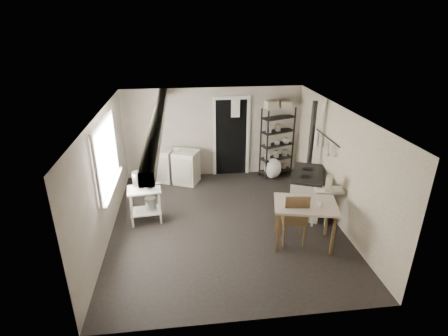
{
  "coord_description": "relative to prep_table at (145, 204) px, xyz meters",
  "views": [
    {
      "loc": [
        -0.77,
        -6.03,
        3.83
      ],
      "look_at": [
        0.0,
        0.3,
        1.1
      ],
      "focal_mm": 28.0,
      "sensor_mm": 36.0,
      "label": 1
    }
  ],
  "objects": [
    {
      "name": "wall_left",
      "position": [
        -0.65,
        -0.3,
        0.75
      ],
      "size": [
        0.02,
        5.0,
        2.3
      ],
      "primitive_type": "cube",
      "color": "#B3A799",
      "rests_on": "ground"
    },
    {
      "name": "prep_table",
      "position": [
        0.0,
        0.0,
        0.0
      ],
      "size": [
        0.69,
        0.53,
        0.74
      ],
      "primitive_type": null,
      "rotation": [
        0.0,
        0.0,
        0.12
      ],
      "color": "silver",
      "rests_on": "ground"
    },
    {
      "name": "saucepan",
      "position": [
        0.12,
        -0.09,
        0.45
      ],
      "size": [
        0.23,
        0.23,
        0.1
      ],
      "primitive_type": "cylinder",
      "rotation": [
        0.0,
        0.0,
        0.34
      ],
      "color": "silver",
      "rests_on": "prep_table"
    },
    {
      "name": "chair",
      "position": [
        2.74,
        -1.06,
        0.08
      ],
      "size": [
        0.47,
        0.49,
        1.04
      ],
      "primitive_type": null,
      "rotation": [
        0.0,
        0.0,
        -0.11
      ],
      "color": "brown",
      "rests_on": "ground"
    },
    {
      "name": "floor",
      "position": [
        1.6,
        -0.3,
        -0.4
      ],
      "size": [
        5.0,
        5.0,
        0.0
      ],
      "primitive_type": "plane",
      "color": "black",
      "rests_on": "ground"
    },
    {
      "name": "oats_box",
      "position": [
        3.51,
        -0.68,
        0.61
      ],
      "size": [
        0.18,
        0.22,
        0.29
      ],
      "primitive_type": "cube",
      "rotation": [
        0.0,
        0.0,
        -0.41
      ],
      "color": "beige",
      "rests_on": "side_ledge"
    },
    {
      "name": "work_table",
      "position": [
        2.92,
        -1.14,
        -0.02
      ],
      "size": [
        1.23,
        0.99,
        0.83
      ],
      "primitive_type": null,
      "rotation": [
        0.0,
        0.0,
        -0.23
      ],
      "color": "beige",
      "rests_on": "ground"
    },
    {
      "name": "stove",
      "position": [
        3.37,
        0.06,
        0.04
      ],
      "size": [
        1.0,
        1.26,
        0.87
      ],
      "primitive_type": null,
      "rotation": [
        0.0,
        0.0,
        -0.4
      ],
      "color": "beige",
      "rests_on": "ground"
    },
    {
      "name": "wallpaper_panel",
      "position": [
        3.84,
        -0.3,
        0.75
      ],
      "size": [
        0.01,
        5.0,
        2.3
      ],
      "primitive_type": null,
      "color": "beige",
      "rests_on": "wall_right"
    },
    {
      "name": "floor_crock",
      "position": [
        3.13,
        -0.39,
        -0.33
      ],
      "size": [
        0.13,
        0.13,
        0.13
      ],
      "primitive_type": "cylinder",
      "rotation": [
        0.0,
        0.0,
        -0.29
      ],
      "color": "white",
      "rests_on": "ground"
    },
    {
      "name": "flour_sack",
      "position": [
        3.09,
        1.76,
        -0.16
      ],
      "size": [
        0.5,
        0.45,
        0.53
      ],
      "primitive_type": "ellipsoid",
      "rotation": [
        0.0,
        0.0,
        -0.17
      ],
      "color": "white",
      "rests_on": "ground"
    },
    {
      "name": "wall_front",
      "position": [
        1.6,
        -2.8,
        0.75
      ],
      "size": [
        4.5,
        0.02,
        2.3
      ],
      "primitive_type": "cube",
      "color": "#B3A799",
      "rests_on": "ground"
    },
    {
      "name": "ceiling_beam",
      "position": [
        0.4,
        -0.3,
        1.8
      ],
      "size": [
        0.18,
        5.0,
        0.18
      ],
      "primitive_type": null,
      "color": "silver",
      "rests_on": "ceiling"
    },
    {
      "name": "shelf_jar",
      "position": [
        2.95,
        1.96,
        0.96
      ],
      "size": [
        0.09,
        0.09,
        0.17
      ],
      "primitive_type": "imported",
      "rotation": [
        0.0,
        0.0,
        0.21
      ],
      "color": "white",
      "rests_on": "shelf_rack"
    },
    {
      "name": "stockpot",
      "position": [
        -0.07,
        0.03,
        0.54
      ],
      "size": [
        0.29,
        0.29,
        0.29
      ],
      "primitive_type": "cylinder",
      "rotation": [
        0.0,
        0.0,
        0.1
      ],
      "color": "silver",
      "rests_on": "prep_table"
    },
    {
      "name": "ceiling",
      "position": [
        1.6,
        -0.3,
        1.9
      ],
      "size": [
        5.0,
        5.0,
        0.0
      ],
      "primitive_type": "plane",
      "rotation": [
        3.14,
        0.0,
        0.0
      ],
      "color": "beige",
      "rests_on": "wall_back"
    },
    {
      "name": "window",
      "position": [
        -0.62,
        -0.1,
        1.1
      ],
      "size": [
        0.12,
        1.76,
        1.28
      ],
      "primitive_type": null,
      "color": "silver",
      "rests_on": "wall_left"
    },
    {
      "name": "table_cup",
      "position": [
        3.14,
        -1.25,
        0.41
      ],
      "size": [
        0.13,
        0.13,
        0.1
      ],
      "primitive_type": "imported",
      "rotation": [
        0.0,
        0.0,
        0.32
      ],
      "color": "white",
      "rests_on": "work_table"
    },
    {
      "name": "counter_cup",
      "position": [
        0.24,
        1.73,
        0.57
      ],
      "size": [
        0.16,
        0.16,
        0.1
      ],
      "primitive_type": "imported",
      "rotation": [
        0.0,
        0.0,
        -0.43
      ],
      "color": "white",
      "rests_on": "base_cabinets"
    },
    {
      "name": "wall_right",
      "position": [
        3.85,
        -0.3,
        0.75
      ],
      "size": [
        0.02,
        5.0,
        2.3
      ],
      "primitive_type": "cube",
      "color": "#B3A799",
      "rests_on": "ground"
    },
    {
      "name": "wall_back",
      "position": [
        1.6,
        2.2,
        0.75
      ],
      "size": [
        4.5,
        0.02,
        2.3
      ],
      "primitive_type": "cube",
      "color": "#B3A799",
      "rests_on": "ground"
    },
    {
      "name": "base_cabinets",
      "position": [
        0.57,
        1.88,
        0.06
      ],
      "size": [
        1.38,
        1.0,
        0.83
      ],
      "primitive_type": null,
      "rotation": [
        0.0,
        0.0,
        -0.41
      ],
      "color": "beige",
      "rests_on": "ground"
    },
    {
      "name": "doorway",
      "position": [
        2.05,
        2.17,
        0.6
      ],
      "size": [
        0.96,
        0.1,
        2.08
      ],
      "primitive_type": null,
      "color": "silver",
      "rests_on": "ground"
    },
    {
      "name": "stovepipe",
      "position": [
        3.56,
        0.52,
        1.19
      ],
      "size": [
        0.13,
        0.13,
        1.41
      ],
      "primitive_type": null,
      "rotation": [
        0.0,
        0.0,
        0.17
      ],
      "color": "black",
      "rests_on": "stove"
    },
    {
      "name": "utensil_rail",
      "position": [
        3.79,
        0.3,
        1.15
      ],
      "size": [
        0.06,
        1.2,
        0.44
      ],
      "primitive_type": null,
      "color": "silver",
      "rests_on": "wall_right"
    },
    {
      "name": "bucket",
      "position": [
        0.1,
        0.02,
        -0.02
      ],
      "size": [
        0.28,
        0.28,
        0.25
      ],
      "primitive_type": "cylinder",
      "rotation": [
        0.0,
        0.0,
        -0.31
      ],
      "color": "silver",
      "rests_on": "prep_table"
    },
    {
      "name": "side_ledge",
      "position": [
        3.55,
        -0.64,
        0.03
      ],
      "size": [
        0.58,
        0.37,
        0.83
      ],
      "primitive_type": null,
      "rotation": [
        0.0,
        0.0,
        -0.15
      ],
      "color": "silver",
      "rests_on": "ground"
    },
    {
      "name": "storage_box_a",
      "position": [
        3.0,
        1.92,
        1.61
      ],
      "size": [
        0.33,
        0.3,
        0.2
      ],
      "primitive_type": "cube",
      "rotation": [
        0.0,
        0.0,
        0.19
      ],
      "color": "beige",
      "rests_on": "shelf_rack"
    },
    {
      "name": "mixing_bowl",
      "position": [
        0.63,
        1.83,
        0.55
      ],
      "size": [
        0.27,
        0.27,
        0.06
      ],
      "primitive_type": "imported",
      "rotation": [
        0.0,
        0.0,
        -0.04
      ],
      "color": "white",
      "rests_on": "base_cabinets"
    },
    {
      "name": "shelf_rack",
      "position": [
        3.22,
        1.97,
        0.55
      ],
      "size": [
        0.92,
        0.62,
        1.8
      ],
      "primitive_type": null,
      "rotation": [
        0.0,
        0.0,
        0.37
      ],
      "color": "black",
      "rests_on": "ground"
    },
    {
      "name": "storage_box_b",
      "position": [
        3.37,
        1.97,
        1.59
      ],
      "size": [
        0.29,
        0.27,
        0.17
      ],
      "primitive_type": "cube",
      "rotation": [
        0.0,
        0.0,
        -0.08
      ],
      "color": "beige",
      "rests_on": "shelf_rack"
    }
  ]
}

